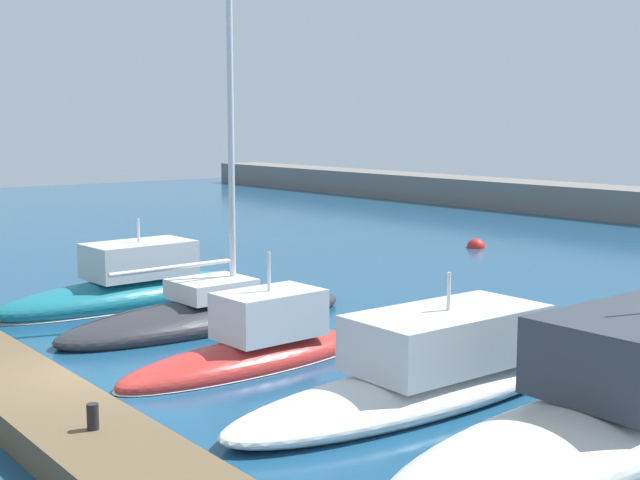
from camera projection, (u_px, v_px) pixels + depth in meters
ground_plane at (90, 398)px, 17.61m from camera, size 120.00×120.00×0.00m
dock_pier at (25, 397)px, 16.76m from camera, size 23.26×2.01×0.58m
motorboat_teal_nearest at (135, 289)px, 26.79m from camera, size 2.82×9.00×3.04m
sailboat_charcoal_second at (210, 311)px, 24.02m from camera, size 3.10×9.32×18.32m
motorboat_red_third at (254, 350)px, 19.99m from camera, size 2.20×7.02×3.03m
motorboat_white_fourth at (432, 370)px, 17.54m from camera, size 2.60×9.58×2.79m
motorboat_ivory_fifth at (611, 412)px, 14.84m from camera, size 2.94×10.04×3.66m
mooring_buoy_red at (476, 248)px, 38.85m from camera, size 0.85×0.85×0.85m
dock_bollard at (93, 417)px, 14.12m from camera, size 0.20×0.20×0.44m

